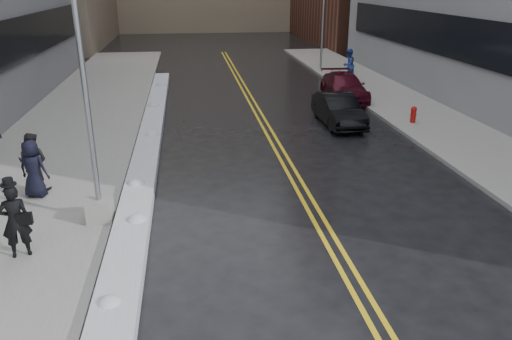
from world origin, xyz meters
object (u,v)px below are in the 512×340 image
object	(u,v)px
traffic_signal	(323,22)
car_maroon	(344,87)
pedestrian_east	(348,65)
pedestrian_fedora	(15,221)
pedestrian_c	(33,169)
pedestrian_b	(33,162)
fire_hydrant	(413,114)
lamppost	(91,134)
car_black	(338,110)

from	to	relation	value
traffic_signal	car_maroon	xyz separation A→B (m)	(-1.00, -8.62, -2.71)
pedestrian_east	car_maroon	bearing A→B (deg)	31.20
pedestrian_fedora	pedestrian_east	distance (m)	23.91
pedestrian_c	pedestrian_b	bearing A→B (deg)	-57.30
pedestrian_fedora	pedestrian_b	size ratio (longest dim) A/B	0.98
traffic_signal	pedestrian_east	distance (m)	4.81
fire_hydrant	pedestrian_fedora	xyz separation A→B (m)	(-13.85, -9.61, 0.48)
pedestrian_b	car_maroon	size ratio (longest dim) A/B	0.38
pedestrian_b	fire_hydrant	bearing A→B (deg)	-147.65
lamppost	fire_hydrant	world-z (taller)	lamppost
pedestrian_fedora	pedestrian_c	bearing A→B (deg)	-96.95
lamppost	pedestrian_east	xyz separation A→B (m)	(12.41, 17.80, -1.41)
pedestrian_b	pedestrian_east	distance (m)	21.28
pedestrian_east	car_black	distance (m)	9.78
fire_hydrant	car_black	distance (m)	3.31
traffic_signal	car_black	xyz separation A→B (m)	(-2.75, -13.37, -2.72)
car_maroon	pedestrian_b	bearing A→B (deg)	-136.16
car_maroon	fire_hydrant	bearing A→B (deg)	-70.87
car_maroon	pedestrian_c	bearing A→B (deg)	-134.64
fire_hydrant	traffic_signal	distance (m)	14.30
car_black	pedestrian_b	bearing A→B (deg)	-151.84
pedestrian_c	car_maroon	bearing A→B (deg)	-120.01
pedestrian_c	car_maroon	distance (m)	17.29
lamppost	pedestrian_b	bearing A→B (deg)	133.33
lamppost	pedestrian_c	world-z (taller)	lamppost
pedestrian_fedora	car_black	distance (m)	14.74
traffic_signal	pedestrian_fedora	xyz separation A→B (m)	(-13.35, -23.61, -2.37)
traffic_signal	car_maroon	world-z (taller)	traffic_signal
lamppost	pedestrian_east	distance (m)	21.75
pedestrian_east	car_black	xyz separation A→B (m)	(-3.36, -9.18, -0.44)
pedestrian_c	car_maroon	world-z (taller)	pedestrian_c
lamppost	pedestrian_east	size ratio (longest dim) A/B	3.90
fire_hydrant	car_black	world-z (taller)	car_black
pedestrian_b	pedestrian_east	bearing A→B (deg)	-122.34
traffic_signal	pedestrian_east	xyz separation A→B (m)	(0.61, -4.20, -2.28)
pedestrian_fedora	pedestrian_c	world-z (taller)	pedestrian_fedora
lamppost	pedestrian_b	size ratio (longest dim) A/B	4.25
pedestrian_b	car_maroon	world-z (taller)	pedestrian_b
pedestrian_b	car_black	world-z (taller)	pedestrian_b
lamppost	fire_hydrant	size ratio (longest dim) A/B	10.45
traffic_signal	pedestrian_east	world-z (taller)	traffic_signal
pedestrian_b	car_black	distance (m)	12.90
lamppost	pedestrian_fedora	xyz separation A→B (m)	(-1.55, -1.61, -1.50)
fire_hydrant	pedestrian_east	distance (m)	9.82
pedestrian_c	fire_hydrant	bearing A→B (deg)	-138.68
traffic_signal	car_black	world-z (taller)	traffic_signal
traffic_signal	pedestrian_b	bearing A→B (deg)	-125.49
pedestrian_b	traffic_signal	bearing A→B (deg)	-114.42
traffic_signal	car_black	distance (m)	13.92
car_black	car_maroon	xyz separation A→B (m)	(1.75, 4.75, 0.01)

